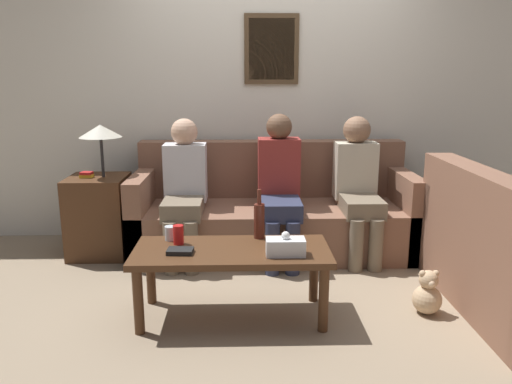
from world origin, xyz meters
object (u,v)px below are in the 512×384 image
object	(u,v)px
person_right	(358,182)
teddy_bear	(427,295)
coffee_table	(232,258)
drinking_glass	(170,233)
couch_main	(273,214)
person_middle	(280,183)
person_left	(184,185)
wine_bottle	(259,220)

from	to	relation	value
person_right	teddy_bear	xyz separation A→B (m)	(0.22, -1.07, -0.50)
coffee_table	drinking_glass	distance (m)	0.45
couch_main	person_middle	world-z (taller)	person_middle
coffee_table	drinking_glass	bearing A→B (deg)	155.46
drinking_glass	person_right	bearing A→B (deg)	32.24
coffee_table	person_right	bearing A→B (deg)	46.58
drinking_glass	person_middle	size ratio (longest dim) A/B	0.08
person_left	teddy_bear	bearing A→B (deg)	-32.15
person_left	coffee_table	bearing A→B (deg)	-68.86
coffee_table	person_right	world-z (taller)	person_right
coffee_table	teddy_bear	xyz separation A→B (m)	(1.24, 0.00, -0.26)
person_right	teddy_bear	distance (m)	1.20
couch_main	teddy_bear	bearing A→B (deg)	-53.71
person_middle	person_right	world-z (taller)	person_middle
teddy_bear	person_left	bearing A→B (deg)	147.85
person_middle	person_right	xyz separation A→B (m)	(0.65, 0.05, -0.01)
person_left	teddy_bear	world-z (taller)	person_left
coffee_table	person_right	xyz separation A→B (m)	(1.01, 1.07, 0.24)
person_left	person_middle	distance (m)	0.77
wine_bottle	coffee_table	bearing A→B (deg)	-130.46
person_middle	teddy_bear	size ratio (longest dim) A/B	4.05
drinking_glass	person_left	world-z (taller)	person_left
person_right	coffee_table	bearing A→B (deg)	-133.42
couch_main	person_right	size ratio (longest dim) A/B	2.03
coffee_table	couch_main	bearing A→B (deg)	75.06
wine_bottle	teddy_bear	distance (m)	1.17
coffee_table	drinking_glass	size ratio (longest dim) A/B	13.17
wine_bottle	person_left	bearing A→B (deg)	124.83
couch_main	coffee_table	xyz separation A→B (m)	(-0.33, -1.24, 0.07)
couch_main	person_right	xyz separation A→B (m)	(0.68, -0.17, 0.31)
person_middle	drinking_glass	bearing A→B (deg)	-132.23
drinking_glass	person_left	size ratio (longest dim) A/B	0.08
teddy_bear	person_right	bearing A→B (deg)	101.84
coffee_table	wine_bottle	xyz separation A→B (m)	(0.18, 0.21, 0.19)
teddy_bear	person_middle	bearing A→B (deg)	130.42
wine_bottle	teddy_bear	world-z (taller)	wine_bottle
couch_main	drinking_glass	distance (m)	1.30
coffee_table	drinking_glass	xyz separation A→B (m)	(-0.40, 0.18, 0.11)
wine_bottle	person_left	distance (m)	1.01
drinking_glass	coffee_table	bearing A→B (deg)	-24.54
drinking_glass	person_left	xyz separation A→B (m)	(-0.00, 0.85, 0.12)
couch_main	person_right	bearing A→B (deg)	-13.81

